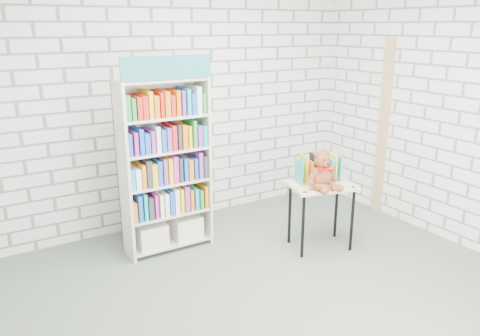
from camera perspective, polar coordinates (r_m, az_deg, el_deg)
ground at (r=4.19m, az=4.43°, el=-15.28°), size 4.50×4.50×0.00m
room_shell at (r=3.57m, az=5.08°, el=9.69°), size 4.52×4.02×2.81m
bookshelf at (r=4.73m, az=-9.13°, el=0.40°), size 0.88×0.34×1.97m
display_table at (r=4.84m, az=9.92°, el=-3.06°), size 0.73×0.59×0.69m
table_books at (r=4.86m, az=9.53°, el=-0.11°), size 0.48×0.31×0.27m
teddy_bear at (r=4.66m, az=10.05°, el=-0.66°), size 0.35×0.33×0.38m
door_trim at (r=5.88m, az=17.06°, el=4.64°), size 0.05×0.12×2.10m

